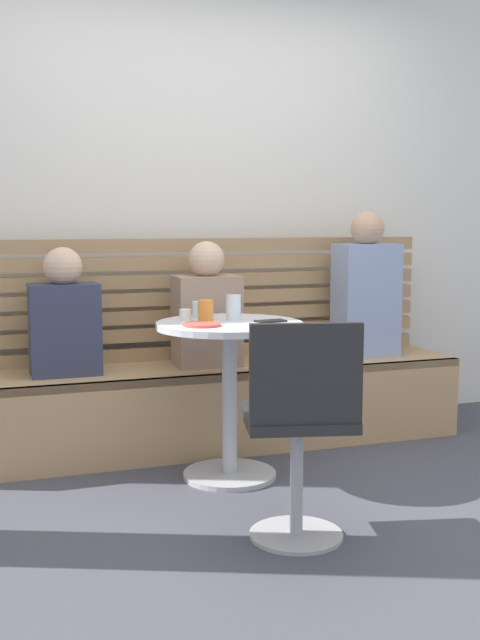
# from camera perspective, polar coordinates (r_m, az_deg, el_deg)

# --- Properties ---
(ground) EXTENTS (8.00, 8.00, 0.00)m
(ground) POSITION_cam_1_polar(r_m,az_deg,el_deg) (3.18, 4.83, -14.94)
(ground) COLOR #42424C
(back_wall) EXTENTS (5.20, 0.10, 2.90)m
(back_wall) POSITION_cam_1_polar(r_m,az_deg,el_deg) (4.50, -3.61, 10.41)
(back_wall) COLOR silver
(back_wall) RESTS_ON ground
(booth_bench) EXTENTS (2.70, 0.52, 0.44)m
(booth_bench) POSITION_cam_1_polar(r_m,az_deg,el_deg) (4.19, -1.84, -6.28)
(booth_bench) COLOR tan
(booth_bench) RESTS_ON ground
(booth_backrest) EXTENTS (2.65, 0.04, 0.67)m
(booth_backrest) POSITION_cam_1_polar(r_m,az_deg,el_deg) (4.32, -2.82, 1.64)
(booth_backrest) COLOR #A68157
(booth_backrest) RESTS_ON booth_bench
(cafe_table) EXTENTS (0.68, 0.68, 0.74)m
(cafe_table) POSITION_cam_1_polar(r_m,az_deg,el_deg) (3.62, -0.78, -3.63)
(cafe_table) COLOR #ADADB2
(cafe_table) RESTS_ON ground
(white_chair) EXTENTS (0.48, 0.48, 0.85)m
(white_chair) POSITION_cam_1_polar(r_m,az_deg,el_deg) (2.89, 4.44, -7.55)
(white_chair) COLOR #ADADB2
(white_chair) RESTS_ON ground
(person_adult) EXTENTS (0.34, 0.22, 0.82)m
(person_adult) POSITION_cam_1_polar(r_m,az_deg,el_deg) (4.45, 9.24, 2.10)
(person_adult) COLOR #8C9EC6
(person_adult) RESTS_ON booth_bench
(person_child_left) EXTENTS (0.34, 0.22, 0.66)m
(person_child_left) POSITION_cam_1_polar(r_m,az_deg,el_deg) (4.10, -2.46, 0.66)
(person_child_left) COLOR #9E7F6B
(person_child_left) RESTS_ON booth_bench
(person_child_middle) EXTENTS (0.34, 0.22, 0.64)m
(person_child_middle) POSITION_cam_1_polar(r_m,az_deg,el_deg) (3.95, -12.77, 0.09)
(person_child_middle) COLOR #333851
(person_child_middle) RESTS_ON booth_bench
(cup_glass_tall) EXTENTS (0.07, 0.07, 0.12)m
(cup_glass_tall) POSITION_cam_1_polar(r_m,az_deg,el_deg) (3.64, -0.48, 0.93)
(cup_glass_tall) COLOR silver
(cup_glass_tall) RESTS_ON cafe_table
(cup_tumbler_orange) EXTENTS (0.07, 0.07, 0.10)m
(cup_tumbler_orange) POSITION_cam_1_polar(r_m,az_deg,el_deg) (3.60, -2.53, 0.69)
(cup_tumbler_orange) COLOR orange
(cup_tumbler_orange) RESTS_ON cafe_table
(cup_glass_short) EXTENTS (0.08, 0.08, 0.08)m
(cup_glass_short) POSITION_cam_1_polar(r_m,az_deg,el_deg) (3.73, -2.92, 0.75)
(cup_glass_short) COLOR silver
(cup_glass_short) RESTS_ON cafe_table
(cup_espresso_small) EXTENTS (0.06, 0.06, 0.05)m
(cup_espresso_small) POSITION_cam_1_polar(r_m,az_deg,el_deg) (3.63, -4.03, 0.37)
(cup_espresso_small) COLOR silver
(cup_espresso_small) RESTS_ON cafe_table
(plate_small) EXTENTS (0.17, 0.17, 0.01)m
(plate_small) POSITION_cam_1_polar(r_m,az_deg,el_deg) (3.45, -2.83, -0.34)
(plate_small) COLOR #DB4C42
(plate_small) RESTS_ON cafe_table
(phone_on_table) EXTENTS (0.15, 0.08, 0.01)m
(phone_on_table) POSITION_cam_1_polar(r_m,az_deg,el_deg) (3.59, 2.26, -0.07)
(phone_on_table) COLOR black
(phone_on_table) RESTS_ON cafe_table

